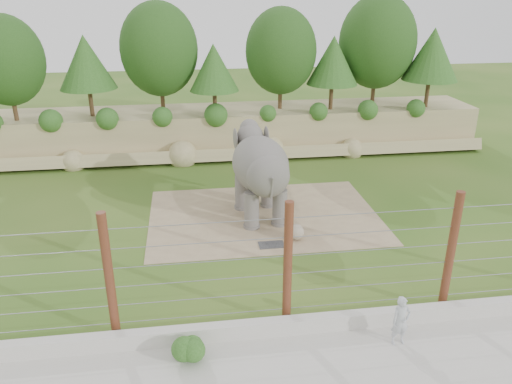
{
  "coord_description": "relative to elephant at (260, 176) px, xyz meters",
  "views": [
    {
      "loc": [
        -2.65,
        -16.68,
        9.46
      ],
      "look_at": [
        0.0,
        2.0,
        1.6
      ],
      "focal_mm": 35.0,
      "sensor_mm": 36.0,
      "label": 1
    }
  ],
  "objects": [
    {
      "name": "elephant",
      "position": [
        0.0,
        0.0,
        0.0
      ],
      "size": [
        2.4,
        4.8,
        3.75
      ],
      "primitive_type": null,
      "rotation": [
        0.0,
        0.0,
        0.09
      ],
      "color": "slate",
      "rests_on": "ground"
    },
    {
      "name": "drain_grate",
      "position": [
        0.04,
        -2.72,
        -1.84
      ],
      "size": [
        1.0,
        0.6,
        0.03
      ],
      "primitive_type": "cube",
      "color": "#262628",
      "rests_on": "dirt_patch"
    },
    {
      "name": "ground",
      "position": [
        -0.33,
        -3.03,
        -1.88
      ],
      "size": [
        90.0,
        90.0,
        0.0
      ],
      "primitive_type": "plane",
      "color": "#2A5916",
      "rests_on": "ground"
    },
    {
      "name": "back_embankment",
      "position": [
        0.26,
        9.65,
        2.09
      ],
      "size": [
        30.0,
        5.52,
        8.77
      ],
      "color": "#9B8E62",
      "rests_on": "ground"
    },
    {
      "name": "walkway_shrub",
      "position": [
        -3.21,
        -8.83,
        -1.5
      ],
      "size": [
        0.74,
        0.74,
        0.74
      ],
      "primitive_type": "sphere",
      "color": "#255018",
      "rests_on": "walkway"
    },
    {
      "name": "zookeeper",
      "position": [
        2.65,
        -8.91,
        -1.11
      ],
      "size": [
        0.58,
        0.41,
        1.51
      ],
      "primitive_type": "imported",
      "rotation": [
        0.0,
        0.0,
        0.09
      ],
      "color": "silver",
      "rests_on": "walkway"
    },
    {
      "name": "stone_ball",
      "position": [
        1.09,
        -2.37,
        -1.53
      ],
      "size": [
        0.65,
        0.65,
        0.65
      ],
      "primitive_type": "sphere",
      "color": "gray",
      "rests_on": "dirt_patch"
    },
    {
      "name": "walkway",
      "position": [
        -0.33,
        -10.03,
        -1.87
      ],
      "size": [
        26.0,
        4.0,
        0.01
      ],
      "primitive_type": "cube",
      "color": "beige",
      "rests_on": "ground"
    },
    {
      "name": "dirt_patch",
      "position": [
        0.17,
        -0.03,
        -1.87
      ],
      "size": [
        10.0,
        7.0,
        0.02
      ],
      "primitive_type": "cube",
      "color": "#957C5D",
      "rests_on": "ground"
    },
    {
      "name": "retaining_wall",
      "position": [
        -0.33,
        -8.03,
        -1.63
      ],
      "size": [
        26.0,
        0.35,
        0.5
      ],
      "primitive_type": "cube",
      "color": "beige",
      "rests_on": "ground"
    },
    {
      "name": "barrier_fence",
      "position": [
        -0.33,
        -7.53,
        0.12
      ],
      "size": [
        20.26,
        0.26,
        4.0
      ],
      "color": "#4E2212",
      "rests_on": "ground"
    }
  ]
}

